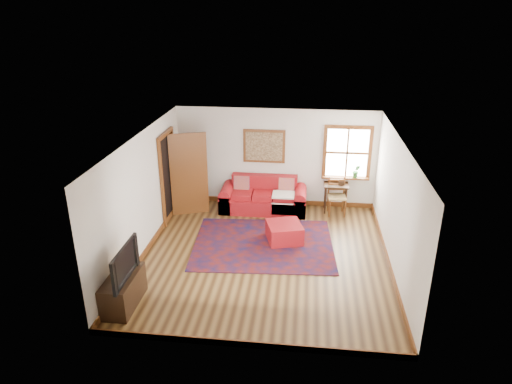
# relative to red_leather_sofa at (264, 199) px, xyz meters

# --- Properties ---
(ground) EXTENTS (5.50, 5.50, 0.00)m
(ground) POSITION_rel_red_leather_sofa_xyz_m (0.27, -2.33, -0.28)
(ground) COLOR #3A230F
(ground) RESTS_ON ground
(room_envelope) EXTENTS (5.04, 5.54, 2.52)m
(room_envelope) POSITION_rel_red_leather_sofa_xyz_m (0.27, -2.32, 1.37)
(room_envelope) COLOR silver
(room_envelope) RESTS_ON ground
(window) EXTENTS (1.18, 0.20, 1.38)m
(window) POSITION_rel_red_leather_sofa_xyz_m (2.05, 0.37, 1.04)
(window) COLOR white
(window) RESTS_ON ground
(doorway) EXTENTS (0.89, 1.08, 2.14)m
(doorway) POSITION_rel_red_leather_sofa_xyz_m (-1.94, -0.55, 0.79)
(doorway) COLOR black
(doorway) RESTS_ON ground
(framed_artwork) EXTENTS (1.05, 0.07, 0.85)m
(framed_artwork) POSITION_rel_red_leather_sofa_xyz_m (-0.03, 0.38, 1.27)
(framed_artwork) COLOR brown
(framed_artwork) RESTS_ON ground
(persian_rug) EXTENTS (3.14, 2.59, 0.02)m
(persian_rug) POSITION_rel_red_leather_sofa_xyz_m (0.18, -1.83, -0.27)
(persian_rug) COLOR #57110C
(persian_rug) RESTS_ON ground
(red_leather_sofa) EXTENTS (2.14, 0.88, 0.84)m
(red_leather_sofa) POSITION_rel_red_leather_sofa_xyz_m (0.00, 0.00, 0.00)
(red_leather_sofa) COLOR #A2141B
(red_leather_sofa) RESTS_ON ground
(red_ottoman) EXTENTS (0.89, 0.89, 0.41)m
(red_ottoman) POSITION_rel_red_leather_sofa_xyz_m (0.62, -1.61, -0.07)
(red_ottoman) COLOR #A2141B
(red_ottoman) RESTS_ON ground
(side_table) EXTENTS (0.60, 0.45, 0.72)m
(side_table) POSITION_rel_red_leather_sofa_xyz_m (1.79, 0.11, 0.32)
(side_table) COLOR black
(side_table) RESTS_ON ground
(ladder_back_chair) EXTENTS (0.47, 0.45, 0.93)m
(ladder_back_chair) POSITION_rel_red_leather_sofa_xyz_m (1.81, -0.03, 0.22)
(ladder_back_chair) COLOR tan
(ladder_back_chair) RESTS_ON ground
(media_cabinet) EXTENTS (0.46, 1.03, 0.56)m
(media_cabinet) POSITION_rel_red_leather_sofa_xyz_m (-1.99, -4.25, 0.00)
(media_cabinet) COLOR black
(media_cabinet) RESTS_ON ground
(television) EXTENTS (0.14, 1.05, 0.60)m
(television) POSITION_rel_red_leather_sofa_xyz_m (-1.97, -4.31, 0.59)
(television) COLOR black
(television) RESTS_ON media_cabinet
(candle_hurricane) EXTENTS (0.12, 0.12, 0.18)m
(candle_hurricane) POSITION_rel_red_leather_sofa_xyz_m (-1.94, -3.89, 0.37)
(candle_hurricane) COLOR silver
(candle_hurricane) RESTS_ON media_cabinet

